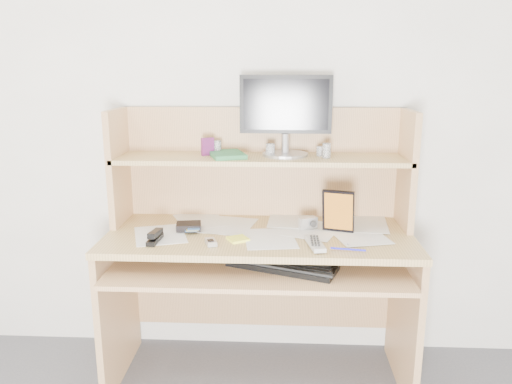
{
  "coord_description": "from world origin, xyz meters",
  "views": [
    {
      "loc": [
        0.09,
        -0.7,
        1.48
      ],
      "look_at": [
        -0.01,
        1.43,
        0.96
      ],
      "focal_mm": 35.0,
      "sensor_mm": 36.0,
      "label": 1
    }
  ],
  "objects_px": {
    "tv_remote": "(315,243)",
    "desk": "(260,239)",
    "monitor": "(286,113)",
    "keyboard": "(282,264)",
    "game_case": "(338,211)"
  },
  "relations": [
    {
      "from": "game_case",
      "to": "monitor",
      "type": "xyz_separation_m",
      "value": [
        -0.24,
        0.18,
        0.42
      ]
    },
    {
      "from": "keyboard",
      "to": "game_case",
      "type": "relative_size",
      "value": 2.45
    },
    {
      "from": "keyboard",
      "to": "tv_remote",
      "type": "xyz_separation_m",
      "value": [
        0.14,
        -0.01,
        0.1
      ]
    },
    {
      "from": "desk",
      "to": "monitor",
      "type": "distance_m",
      "value": 0.61
    },
    {
      "from": "desk",
      "to": "keyboard",
      "type": "distance_m",
      "value": 0.27
    },
    {
      "from": "desk",
      "to": "keyboard",
      "type": "bearing_deg",
      "value": -66.67
    },
    {
      "from": "keyboard",
      "to": "monitor",
      "type": "distance_m",
      "value": 0.71
    },
    {
      "from": "game_case",
      "to": "tv_remote",
      "type": "bearing_deg",
      "value": -106.11
    },
    {
      "from": "tv_remote",
      "to": "monitor",
      "type": "relative_size",
      "value": 0.42
    },
    {
      "from": "game_case",
      "to": "monitor",
      "type": "bearing_deg",
      "value": 158.88
    },
    {
      "from": "tv_remote",
      "to": "desk",
      "type": "bearing_deg",
      "value": 123.23
    },
    {
      "from": "game_case",
      "to": "monitor",
      "type": "relative_size",
      "value": 0.46
    },
    {
      "from": "monitor",
      "to": "tv_remote",
      "type": "bearing_deg",
      "value": -69.63
    },
    {
      "from": "keyboard",
      "to": "monitor",
      "type": "xyz_separation_m",
      "value": [
        0.01,
        0.36,
        0.62
      ]
    },
    {
      "from": "desk",
      "to": "monitor",
      "type": "bearing_deg",
      "value": 44.51
    }
  ]
}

